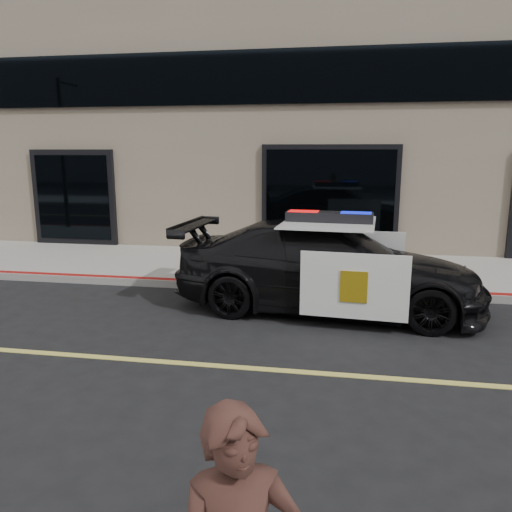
# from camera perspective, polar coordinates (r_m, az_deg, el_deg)

# --- Properties ---
(ground) EXTENTS (120.00, 120.00, 0.00)m
(ground) POSITION_cam_1_polar(r_m,az_deg,el_deg) (6.49, 15.33, -13.40)
(ground) COLOR black
(ground) RESTS_ON ground
(sidewalk_n) EXTENTS (60.00, 3.50, 0.15)m
(sidewalk_n) POSITION_cam_1_polar(r_m,az_deg,el_deg) (11.42, 12.94, -1.76)
(sidewalk_n) COLOR gray
(sidewalk_n) RESTS_ON ground
(building_n) EXTENTS (60.00, 7.00, 12.00)m
(building_n) POSITION_cam_1_polar(r_m,az_deg,el_deg) (16.67, 12.98, 23.03)
(building_n) COLOR #756856
(building_n) RESTS_ON ground
(police_car) EXTENTS (2.93, 5.56, 1.72)m
(police_car) POSITION_cam_1_polar(r_m,az_deg,el_deg) (8.71, 8.23, -1.16)
(police_car) COLOR black
(police_car) RESTS_ON ground
(fire_hydrant) EXTENTS (0.35, 0.49, 0.77)m
(fire_hydrant) POSITION_cam_1_polar(r_m,az_deg,el_deg) (10.72, -4.32, 0.01)
(fire_hydrant) COLOR white
(fire_hydrant) RESTS_ON sidewalk_n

